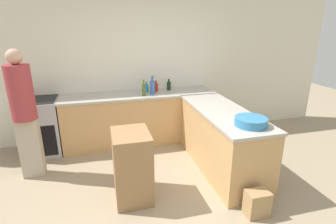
{
  "coord_description": "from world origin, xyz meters",
  "views": [
    {
      "loc": [
        -0.66,
        -2.58,
        2.11
      ],
      "look_at": [
        0.2,
        0.67,
        0.97
      ],
      "focal_mm": 28.0,
      "sensor_mm": 36.0,
      "label": 1
    }
  ],
  "objects_px": {
    "wine_bottle_dark": "(169,86)",
    "hot_sauce_bottle": "(156,87)",
    "mixing_bowl": "(251,122)",
    "range_oven": "(42,126)",
    "person_by_range": "(24,111)",
    "dish_soap_bottle": "(147,88)",
    "olive_oil_bottle": "(144,89)",
    "paper_bag": "(257,203)",
    "island_table": "(132,166)",
    "water_bottle_blue": "(153,87)"
  },
  "relations": [
    {
      "from": "dish_soap_bottle",
      "to": "island_table",
      "type": "bearing_deg",
      "value": -106.44
    },
    {
      "from": "water_bottle_blue",
      "to": "hot_sauce_bottle",
      "type": "distance_m",
      "value": 0.19
    },
    {
      "from": "water_bottle_blue",
      "to": "hot_sauce_bottle",
      "type": "height_order",
      "value": "water_bottle_blue"
    },
    {
      "from": "water_bottle_blue",
      "to": "hot_sauce_bottle",
      "type": "bearing_deg",
      "value": 57.94
    },
    {
      "from": "wine_bottle_dark",
      "to": "hot_sauce_bottle",
      "type": "bearing_deg",
      "value": -171.26
    },
    {
      "from": "person_by_range",
      "to": "mixing_bowl",
      "type": "bearing_deg",
      "value": -21.88
    },
    {
      "from": "hot_sauce_bottle",
      "to": "paper_bag",
      "type": "height_order",
      "value": "hot_sauce_bottle"
    },
    {
      "from": "person_by_range",
      "to": "water_bottle_blue",
      "type": "bearing_deg",
      "value": 20.2
    },
    {
      "from": "dish_soap_bottle",
      "to": "olive_oil_bottle",
      "type": "bearing_deg",
      "value": -110.98
    },
    {
      "from": "mixing_bowl",
      "to": "range_oven",
      "type": "bearing_deg",
      "value": 145.57
    },
    {
      "from": "mixing_bowl",
      "to": "water_bottle_blue",
      "type": "relative_size",
      "value": 1.25
    },
    {
      "from": "island_table",
      "to": "olive_oil_bottle",
      "type": "xyz_separation_m",
      "value": [
        0.42,
        1.5,
        0.59
      ]
    },
    {
      "from": "dish_soap_bottle",
      "to": "olive_oil_bottle",
      "type": "xyz_separation_m",
      "value": [
        -0.09,
        -0.24,
        0.04
      ]
    },
    {
      "from": "dish_soap_bottle",
      "to": "wine_bottle_dark",
      "type": "bearing_deg",
      "value": 4.8
    },
    {
      "from": "range_oven",
      "to": "water_bottle_blue",
      "type": "relative_size",
      "value": 2.95
    },
    {
      "from": "wine_bottle_dark",
      "to": "person_by_range",
      "type": "xyz_separation_m",
      "value": [
        -2.27,
        -0.9,
        -0.01
      ]
    },
    {
      "from": "island_table",
      "to": "person_by_range",
      "type": "height_order",
      "value": "person_by_range"
    },
    {
      "from": "hot_sauce_bottle",
      "to": "mixing_bowl",
      "type": "bearing_deg",
      "value": -69.09
    },
    {
      "from": "dish_soap_bottle",
      "to": "wine_bottle_dark",
      "type": "distance_m",
      "value": 0.43
    },
    {
      "from": "range_oven",
      "to": "wine_bottle_dark",
      "type": "distance_m",
      "value": 2.32
    },
    {
      "from": "olive_oil_bottle",
      "to": "hot_sauce_bottle",
      "type": "bearing_deg",
      "value": 41.85
    },
    {
      "from": "person_by_range",
      "to": "hot_sauce_bottle",
      "type": "bearing_deg",
      "value": 23.15
    },
    {
      "from": "island_table",
      "to": "water_bottle_blue",
      "type": "relative_size",
      "value": 2.79
    },
    {
      "from": "water_bottle_blue",
      "to": "wine_bottle_dark",
      "type": "height_order",
      "value": "water_bottle_blue"
    },
    {
      "from": "dish_soap_bottle",
      "to": "person_by_range",
      "type": "xyz_separation_m",
      "value": [
        -1.84,
        -0.86,
        -0.0
      ]
    },
    {
      "from": "hot_sauce_bottle",
      "to": "island_table",
      "type": "bearing_deg",
      "value": -111.65
    },
    {
      "from": "hot_sauce_bottle",
      "to": "paper_bag",
      "type": "relative_size",
      "value": 0.64
    },
    {
      "from": "hot_sauce_bottle",
      "to": "paper_bag",
      "type": "distance_m",
      "value": 2.66
    },
    {
      "from": "wine_bottle_dark",
      "to": "hot_sauce_bottle",
      "type": "height_order",
      "value": "wine_bottle_dark"
    },
    {
      "from": "mixing_bowl",
      "to": "paper_bag",
      "type": "height_order",
      "value": "mixing_bowl"
    },
    {
      "from": "water_bottle_blue",
      "to": "hot_sauce_bottle",
      "type": "xyz_separation_m",
      "value": [
        0.1,
        0.16,
        -0.05
      ]
    },
    {
      "from": "person_by_range",
      "to": "island_table",
      "type": "bearing_deg",
      "value": -33.53
    },
    {
      "from": "dish_soap_bottle",
      "to": "person_by_range",
      "type": "relative_size",
      "value": 0.1
    },
    {
      "from": "hot_sauce_bottle",
      "to": "person_by_range",
      "type": "distance_m",
      "value": 2.19
    },
    {
      "from": "mixing_bowl",
      "to": "person_by_range",
      "type": "distance_m",
      "value": 2.98
    },
    {
      "from": "paper_bag",
      "to": "dish_soap_bottle",
      "type": "bearing_deg",
      "value": 108.49
    },
    {
      "from": "range_oven",
      "to": "wine_bottle_dark",
      "type": "relative_size",
      "value": 4.49
    },
    {
      "from": "water_bottle_blue",
      "to": "person_by_range",
      "type": "xyz_separation_m",
      "value": [
        -1.92,
        -0.71,
        -0.05
      ]
    },
    {
      "from": "dish_soap_bottle",
      "to": "water_bottle_blue",
      "type": "bearing_deg",
      "value": -63.76
    },
    {
      "from": "water_bottle_blue",
      "to": "paper_bag",
      "type": "relative_size",
      "value": 1.03
    },
    {
      "from": "island_table",
      "to": "olive_oil_bottle",
      "type": "relative_size",
      "value": 3.17
    },
    {
      "from": "water_bottle_blue",
      "to": "paper_bag",
      "type": "height_order",
      "value": "water_bottle_blue"
    },
    {
      "from": "paper_bag",
      "to": "hot_sauce_bottle",
      "type": "bearing_deg",
      "value": 104.72
    },
    {
      "from": "mixing_bowl",
      "to": "dish_soap_bottle",
      "type": "height_order",
      "value": "dish_soap_bottle"
    },
    {
      "from": "paper_bag",
      "to": "water_bottle_blue",
      "type": "bearing_deg",
      "value": 107.92
    },
    {
      "from": "mixing_bowl",
      "to": "paper_bag",
      "type": "relative_size",
      "value": 1.28
    },
    {
      "from": "paper_bag",
      "to": "wine_bottle_dark",
      "type": "bearing_deg",
      "value": 98.92
    },
    {
      "from": "mixing_bowl",
      "to": "wine_bottle_dark",
      "type": "bearing_deg",
      "value": 104.02
    },
    {
      "from": "island_table",
      "to": "wine_bottle_dark",
      "type": "distance_m",
      "value": 2.09
    },
    {
      "from": "range_oven",
      "to": "hot_sauce_bottle",
      "type": "distance_m",
      "value": 2.07
    }
  ]
}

